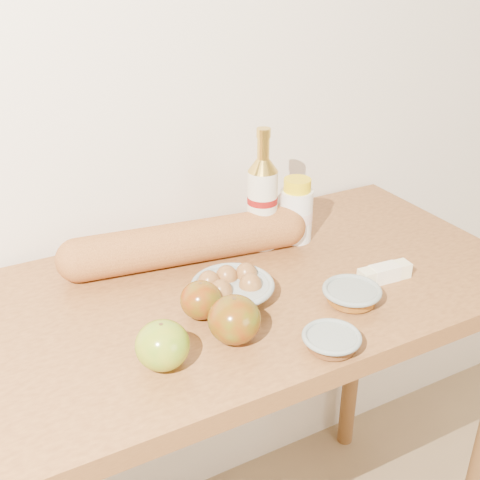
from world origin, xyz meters
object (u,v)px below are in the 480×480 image
object	(u,v)px
table	(233,338)
bourbon_bottle	(262,200)
cream_bottle	(296,212)
egg_bowl	(232,288)
baguette	(187,242)

from	to	relation	value
table	bourbon_bottle	bearing A→B (deg)	42.75
bourbon_bottle	cream_bottle	distance (m)	0.09
table	egg_bowl	bearing A→B (deg)	-120.07
table	baguette	distance (m)	0.22
table	baguette	bearing A→B (deg)	103.77
bourbon_bottle	table	bearing A→B (deg)	-119.10
table	baguette	xyz separation A→B (m)	(-0.03, 0.14, 0.17)
egg_bowl	baguette	xyz separation A→B (m)	(-0.02, 0.17, 0.02)
table	cream_bottle	bearing A→B (deg)	28.38
bourbon_bottle	cream_bottle	xyz separation A→B (m)	(0.08, -0.01, -0.04)
bourbon_bottle	egg_bowl	world-z (taller)	bourbon_bottle
bourbon_bottle	baguette	bearing A→B (deg)	-165.41
cream_bottle	baguette	world-z (taller)	cream_bottle
table	cream_bottle	xyz separation A→B (m)	(0.22, 0.12, 0.19)
cream_bottle	egg_bowl	xyz separation A→B (m)	(-0.24, -0.15, -0.04)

